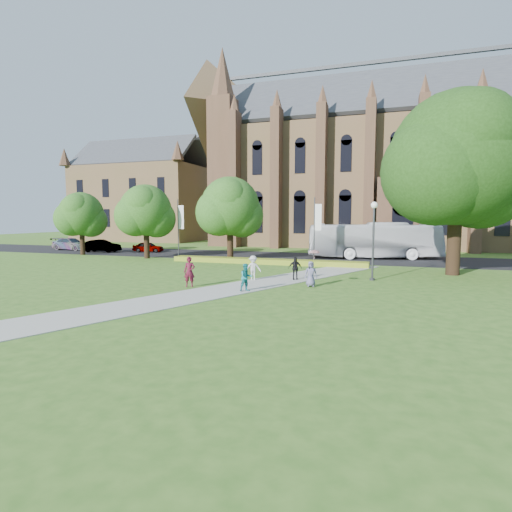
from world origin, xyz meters
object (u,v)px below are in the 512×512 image
(tour_coach, at_px, (374,240))
(car_1, at_px, (101,246))
(car_0, at_px, (148,247))
(pedestrian_0, at_px, (189,272))
(large_tree, at_px, (458,159))
(streetlamp, at_px, (374,231))
(car_2, at_px, (71,244))

(tour_coach, relative_size, car_1, 2.94)
(car_0, xyz_separation_m, pedestrian_0, (15.94, -19.77, 0.32))
(car_0, bearing_deg, large_tree, -117.39)
(streetlamp, relative_size, car_2, 1.01)
(large_tree, distance_m, car_2, 44.58)
(streetlamp, height_order, tour_coach, streetlamp)
(pedestrian_0, bearing_deg, large_tree, 15.04)
(car_0, distance_m, car_2, 11.23)
(streetlamp, bearing_deg, large_tree, 39.29)
(car_2, height_order, pedestrian_0, pedestrian_0)
(tour_coach, distance_m, pedestrian_0, 23.04)
(car_0, height_order, car_1, car_1)
(car_2, bearing_deg, car_1, -101.92)
(streetlamp, xyz_separation_m, car_0, (-26.32, 13.52, -2.66))
(streetlamp, height_order, large_tree, large_tree)
(large_tree, height_order, car_2, large_tree)
(car_2, bearing_deg, streetlamp, -107.22)
(tour_coach, bearing_deg, car_0, 78.98)
(streetlamp, height_order, car_0, streetlamp)
(tour_coach, xyz_separation_m, car_2, (-37.09, -1.26, -1.08))
(large_tree, height_order, tour_coach, large_tree)
(streetlamp, distance_m, car_1, 33.88)
(streetlamp, distance_m, car_2, 39.90)
(large_tree, bearing_deg, tour_coach, 120.75)
(tour_coach, relative_size, pedestrian_0, 7.22)
(large_tree, bearing_deg, pedestrian_0, -145.92)
(streetlamp, relative_size, large_tree, 0.40)
(large_tree, xyz_separation_m, car_2, (-43.05, 8.76, -7.60))
(car_0, bearing_deg, streetlamp, -128.75)
(tour_coach, relative_size, car_0, 3.65)
(tour_coach, bearing_deg, streetlamp, 168.60)
(pedestrian_0, bearing_deg, tour_coach, 45.40)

